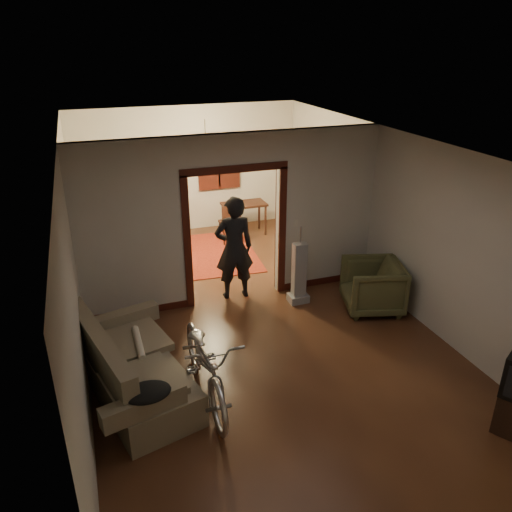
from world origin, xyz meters
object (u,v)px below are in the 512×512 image
locker (130,207)px  desk (244,219)px  person (234,248)px  armchair (372,286)px  bicycle (206,362)px  sofa (134,361)px

locker → desk: locker is taller
person → locker: 3.36m
armchair → person: size_ratio=0.51×
bicycle → desk: bicycle is taller
person → sofa: bearing=49.6°
armchair → locker: 5.41m
bicycle → locker: bearing=92.9°
sofa → desk: (3.00, 4.79, -0.12)m
bicycle → person: size_ratio=1.07×
locker → armchair: bearing=-53.3°
sofa → desk: bearing=43.6°
bicycle → sofa: bearing=156.6°
armchair → person: bearing=-104.6°
sofa → bicycle: 0.89m
bicycle → armchair: 3.32m
sofa → locker: locker is taller
armchair → desk: bearing=-150.9°
armchair → desk: size_ratio=0.94×
locker → bicycle: bearing=-88.9°
sofa → person: (1.93, 2.04, 0.42)m
armchair → person: (-1.97, 1.17, 0.48)m
sofa → armchair: (3.90, 0.87, -0.06)m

